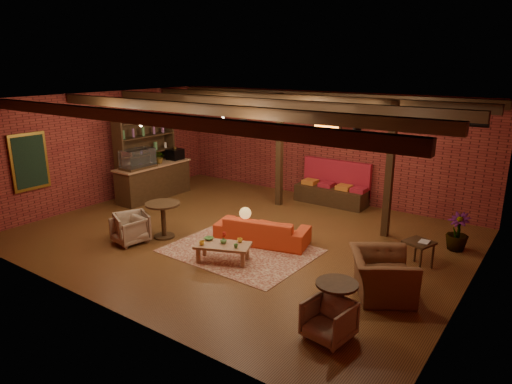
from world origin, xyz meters
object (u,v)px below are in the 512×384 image
Objects in this scene: armchair_far at (329,318)px; side_table_lamp at (245,216)px; round_table_right at (336,298)px; armchair_right at (382,268)px; plant_tall at (462,194)px; side_table_book at (419,243)px; armchair_b at (129,229)px; coffee_table at (222,246)px; round_table_left at (163,214)px; armchair_a at (132,226)px; sofa at (262,230)px.

side_table_lamp is at bearing 153.08° from armchair_far.
round_table_right is 1.15× the size of armchair_far.
armchair_right is 0.47× the size of plant_tall.
round_table_right is (-0.40, -2.95, -0.01)m from side_table_book.
armchair_right reaches higher than armchair_b.
armchair_far is (5.43, -0.75, 0.00)m from armchair_b.
side_table_book is at bearing 31.29° from coffee_table.
armchair_far is at bearing -21.62° from coffee_table.
armchair_right is (5.59, 1.00, 0.19)m from armchair_b.
round_table_left is 1.32× the size of side_table_book.
round_table_right is (5.01, -1.14, -0.06)m from round_table_left.
round_table_left is at bearing 167.16° from round_table_right.
armchair_a is 0.62× the size of armchair_right.
armchair_a is 6.30m from side_table_book.
side_table_lamp reaches higher than round_table_left.
armchair_right is at bearing 3.08° from round_table_left.
side_table_lamp is 1.01× the size of round_table_left.
sofa is 2.37m from round_table_left.
side_table_lamp is at bearing 45.09° from armchair_b.
round_table_right reaches higher than sofa.
armchair_far is at bearing -99.51° from plant_tall.
armchair_far is at bearing 125.32° from sofa.
side_table_book is (5.82, 2.41, 0.15)m from armchair_a.
plant_tall reaches higher than round_table_left.
plant_tall is at bearing 79.24° from round_table_right.
armchair_right is at bearing -9.18° from side_table_lamp.
side_table_book is at bearing 33.09° from armchair_b.
armchair_right reaches higher than coffee_table.
armchair_a is (-0.41, -0.60, -0.21)m from round_table_left.
sofa is at bearing 86.19° from coffee_table.
armchair_right is 1.86× the size of side_table_book.
armchair_b is 6.31m from side_table_book.
armchair_b is 1.04× the size of side_table_book.
round_table_left is at bearing 172.69° from coffee_table.
armchair_b is (-0.38, -0.72, -0.24)m from round_table_left.
plant_tall is at bearing 30.40° from side_table_lamp.
coffee_table is at bearing 166.60° from armchair_far.
armchair_right is (5.21, 0.28, -0.05)m from round_table_left.
armchair_a is (-2.42, -0.34, 0.02)m from coffee_table.
armchair_a reaches higher than armchair_far.
side_table_lamp reaches higher than armchair_far.
armchair_b is 5.68m from armchair_right.
side_table_lamp is at bearing -149.60° from plant_tall.
plant_tall is at bearing -43.53° from armchair_right.
side_table_lamp is 1.97m from round_table_left.
armchair_right is 1.76m from armchair_far.
coffee_table is at bearing 20.43° from armchair_b.
armchair_b is (0.03, -0.12, -0.04)m from armchair_a.
armchair_far is (5.47, -0.87, -0.03)m from armchair_a.
armchair_a is at bearing -124.74° from round_table_left.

